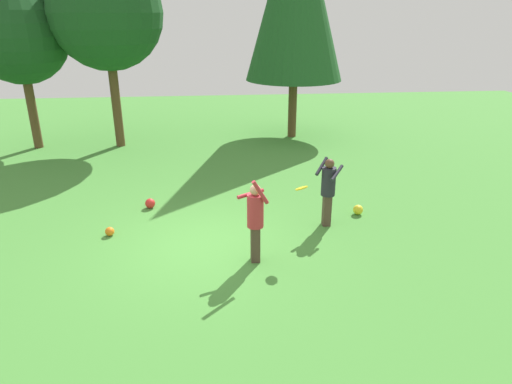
{
  "coord_description": "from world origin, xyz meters",
  "views": [
    {
      "loc": [
        0.27,
        -9.09,
        4.87
      ],
      "look_at": [
        1.22,
        0.5,
        1.05
      ],
      "focal_mm": 31.74,
      "sensor_mm": 36.0,
      "label": 1
    }
  ],
  "objects_px": {
    "frisbee": "(301,188)",
    "ball_orange": "(110,231)",
    "ball_yellow": "(358,210)",
    "tree_far_left": "(19,36)",
    "ball_red": "(150,203)",
    "person_catcher": "(328,187)",
    "person_thrower": "(255,216)",
    "tree_left": "(106,13)"
  },
  "relations": [
    {
      "from": "frisbee",
      "to": "tree_far_left",
      "type": "xyz_separation_m",
      "value": [
        -8.58,
        9.02,
        2.66
      ]
    },
    {
      "from": "frisbee",
      "to": "ball_red",
      "type": "height_order",
      "value": "frisbee"
    },
    {
      "from": "frisbee",
      "to": "ball_yellow",
      "type": "height_order",
      "value": "frisbee"
    },
    {
      "from": "person_thrower",
      "to": "ball_orange",
      "type": "bearing_deg",
      "value": 132.06
    },
    {
      "from": "frisbee",
      "to": "tree_left",
      "type": "distance_m",
      "value": 11.04
    },
    {
      "from": "ball_orange",
      "to": "person_catcher",
      "type": "bearing_deg",
      "value": 0.82
    },
    {
      "from": "ball_red",
      "to": "tree_far_left",
      "type": "height_order",
      "value": "tree_far_left"
    },
    {
      "from": "ball_red",
      "to": "ball_orange",
      "type": "xyz_separation_m",
      "value": [
        -0.75,
        -1.56,
        -0.03
      ]
    },
    {
      "from": "frisbee",
      "to": "tree_far_left",
      "type": "distance_m",
      "value": 12.73
    },
    {
      "from": "person_thrower",
      "to": "tree_far_left",
      "type": "height_order",
      "value": "tree_far_left"
    },
    {
      "from": "ball_orange",
      "to": "tree_far_left",
      "type": "xyz_separation_m",
      "value": [
        -4.27,
        7.98,
        3.99
      ]
    },
    {
      "from": "person_thrower",
      "to": "ball_yellow",
      "type": "xyz_separation_m",
      "value": [
        2.88,
        2.09,
        -0.9
      ]
    },
    {
      "from": "ball_red",
      "to": "tree_far_left",
      "type": "relative_size",
      "value": 0.05
    },
    {
      "from": "tree_far_left",
      "to": "ball_red",
      "type": "bearing_deg",
      "value": -51.99
    },
    {
      "from": "ball_red",
      "to": "person_thrower",
      "type": "bearing_deg",
      "value": -50.18
    },
    {
      "from": "person_thrower",
      "to": "ball_red",
      "type": "distance_m",
      "value": 4.06
    },
    {
      "from": "frisbee",
      "to": "ball_orange",
      "type": "height_order",
      "value": "frisbee"
    },
    {
      "from": "person_thrower",
      "to": "person_catcher",
      "type": "height_order",
      "value": "person_thrower"
    },
    {
      "from": "frisbee",
      "to": "ball_orange",
      "type": "distance_m",
      "value": 4.63
    },
    {
      "from": "person_catcher",
      "to": "ball_yellow",
      "type": "distance_m",
      "value": 1.42
    },
    {
      "from": "person_catcher",
      "to": "ball_red",
      "type": "distance_m",
      "value": 4.76
    },
    {
      "from": "person_catcher",
      "to": "frisbee",
      "type": "relative_size",
      "value": 4.53
    },
    {
      "from": "person_thrower",
      "to": "ball_red",
      "type": "xyz_separation_m",
      "value": [
        -2.54,
        3.04,
        -0.89
      ]
    },
    {
      "from": "tree_left",
      "to": "frisbee",
      "type": "bearing_deg",
      "value": -58.72
    },
    {
      "from": "frisbee",
      "to": "ball_yellow",
      "type": "xyz_separation_m",
      "value": [
        1.86,
        1.64,
        -1.3
      ]
    },
    {
      "from": "ball_yellow",
      "to": "tree_far_left",
      "type": "height_order",
      "value": "tree_far_left"
    },
    {
      "from": "frisbee",
      "to": "ball_red",
      "type": "distance_m",
      "value": 4.59
    },
    {
      "from": "tree_left",
      "to": "tree_far_left",
      "type": "relative_size",
      "value": 1.19
    },
    {
      "from": "tree_left",
      "to": "person_thrower",
      "type": "bearing_deg",
      "value": -64.82
    },
    {
      "from": "ball_red",
      "to": "ball_orange",
      "type": "bearing_deg",
      "value": -115.84
    },
    {
      "from": "person_thrower",
      "to": "tree_far_left",
      "type": "distance_m",
      "value": 12.5
    },
    {
      "from": "ball_red",
      "to": "ball_orange",
      "type": "distance_m",
      "value": 1.73
    },
    {
      "from": "person_thrower",
      "to": "tree_left",
      "type": "xyz_separation_m",
      "value": [
        -4.42,
        9.41,
        3.84
      ]
    },
    {
      "from": "ball_orange",
      "to": "tree_left",
      "type": "height_order",
      "value": "tree_left"
    },
    {
      "from": "person_thrower",
      "to": "tree_left",
      "type": "bearing_deg",
      "value": 91.54
    },
    {
      "from": "person_catcher",
      "to": "ball_orange",
      "type": "distance_m",
      "value": 5.27
    },
    {
      "from": "ball_orange",
      "to": "tree_left",
      "type": "xyz_separation_m",
      "value": [
        -1.14,
        7.93,
        4.76
      ]
    },
    {
      "from": "person_thrower",
      "to": "tree_left",
      "type": "relative_size",
      "value": 0.27
    },
    {
      "from": "person_catcher",
      "to": "ball_yellow",
      "type": "xyz_separation_m",
      "value": [
        0.97,
        0.53,
        -0.88
      ]
    },
    {
      "from": "person_catcher",
      "to": "frisbee",
      "type": "xyz_separation_m",
      "value": [
        -0.88,
        -1.11,
        0.42
      ]
    },
    {
      "from": "person_thrower",
      "to": "frisbee",
      "type": "xyz_separation_m",
      "value": [
        1.02,
        0.45,
        0.41
      ]
    },
    {
      "from": "ball_red",
      "to": "ball_yellow",
      "type": "distance_m",
      "value": 5.5
    }
  ]
}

